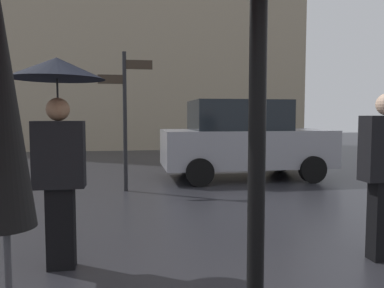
% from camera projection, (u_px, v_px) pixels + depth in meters
% --- Properties ---
extents(folded_patio_umbrella_near, '(0.50, 0.50, 2.20)m').
position_uv_depth(folded_patio_umbrella_near, '(3.00, 138.00, 1.87)').
color(folded_patio_umbrella_near, black).
rests_on(folded_patio_umbrella_near, ground).
extents(pedestrian_with_umbrella, '(0.92, 0.92, 2.09)m').
position_uv_depth(pedestrian_with_umbrella, '(58.00, 112.00, 3.62)').
color(pedestrian_with_umbrella, black).
rests_on(pedestrian_with_umbrella, ground).
extents(parked_car_left, '(4.05, 2.04, 1.91)m').
position_uv_depth(parked_car_left, '(243.00, 139.00, 9.13)').
color(parked_car_left, gray).
rests_on(parked_car_left, ground).
extents(street_signpost, '(1.08, 0.08, 2.81)m').
position_uv_depth(street_signpost, '(125.00, 107.00, 7.47)').
color(street_signpost, black).
rests_on(street_signpost, ground).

